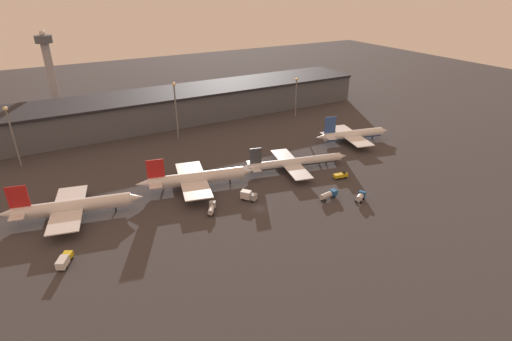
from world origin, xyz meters
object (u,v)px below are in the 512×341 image
Objects in this scene: airplane_0 at (72,207)px; service_vehicle_5 at (248,195)px; service_vehicle_2 at (328,195)px; service_vehicle_0 at (64,260)px; service_vehicle_3 at (341,175)px; airplane_2 at (294,163)px; airplane_3 at (352,135)px; service_vehicle_4 at (212,208)px; control_tower at (49,65)px; service_vehicle_1 at (360,197)px; airplane_1 at (196,178)px.

airplane_0 reaches higher than service_vehicle_5.
airplane_0 is 5.91× the size of service_vehicle_2.
service_vehicle_0 is 98.77m from service_vehicle_3.
airplane_3 is (41.08, 11.85, 0.55)m from airplane_2.
airplane_0 is 44.42m from service_vehicle_4.
airplane_2 is 7.93× the size of service_vehicle_3.
airplane_3 is at bearing -46.28° from control_tower.
service_vehicle_4 is at bearing 130.89° from service_vehicle_1.
service_vehicle_5 is (-39.11, 2.50, 0.58)m from service_vehicle_3.
service_vehicle_5 is (12.19, -17.27, -1.97)m from airplane_1.
airplane_0 is 95.64m from service_vehicle_3.
airplane_1 reaches higher than service_vehicle_4.
service_vehicle_5 is at bearing 121.70° from service_vehicle_1.
airplane_1 is at bearing -161.88° from airplane_3.
airplane_0 is at bearing 96.18° from service_vehicle_4.
service_vehicle_5 reaches higher than service_vehicle_3.
airplane_3 is 5.44× the size of service_vehicle_0.
airplane_2 is at bearing -151.22° from airplane_3.
airplane_2 reaches higher than service_vehicle_1.
service_vehicle_3 is at bearing -41.58° from airplane_2.
service_vehicle_1 is 10.95m from service_vehicle_2.
airplane_1 reaches higher than service_vehicle_0.
service_vehicle_0 is at bearing -94.51° from control_tower.
service_vehicle_3 is at bearing 47.40° from service_vehicle_5.
service_vehicle_5 is at bearing -175.41° from service_vehicle_3.
service_vehicle_0 is at bearing -89.28° from airplane_0.
service_vehicle_3 is (11.25, -15.63, -1.63)m from airplane_2.
service_vehicle_0 is 1.12× the size of service_vehicle_4.
service_vehicle_2 is (-43.96, -37.75, -1.89)m from airplane_3.
service_vehicle_3 is at bearing -8.39° from airplane_1.
airplane_3 reaches higher than service_vehicle_4.
airplane_1 is at bearing 176.27° from service_vehicle_5.
airplane_2 is 44.57m from service_vehicle_4.
service_vehicle_1 is at bearing -78.78° from service_vehicle_4.
service_vehicle_5 is (14.28, 1.29, 0.30)m from service_vehicle_4.
service_vehicle_4 reaches higher than service_vehicle_2.
airplane_0 is 1.17× the size of airplane_3.
airplane_1 is 55.03m from service_vehicle_3.
control_tower is at bearing 44.35° from service_vehicle_4.
airplane_0 is at bearing -168.07° from airplane_1.
control_tower is (-75.30, 133.57, 22.99)m from airplane_2.
airplane_3 reaches higher than airplane_2.
airplane_2 is 6.65× the size of service_vehicle_0.
service_vehicle_1 is (5.93, -32.40, -1.30)m from airplane_2.
service_vehicle_0 is at bearing -153.36° from airplane_3.
airplane_1 is 40.27m from airplane_2.
service_vehicle_4 is (-39.27, 11.47, -0.01)m from service_vehicle_2.
airplane_2 is at bearing 133.97° from service_vehicle_3.
airplane_3 is 6.42× the size of service_vehicle_5.
control_tower is (-35.25, 129.43, 22.07)m from airplane_1.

